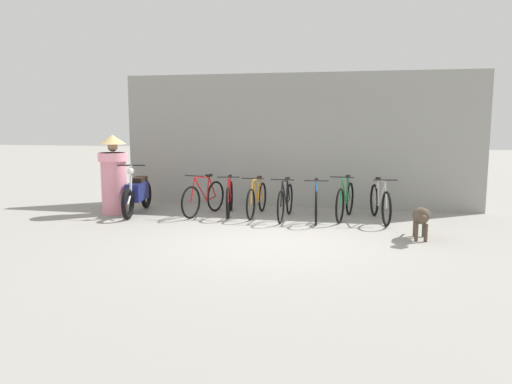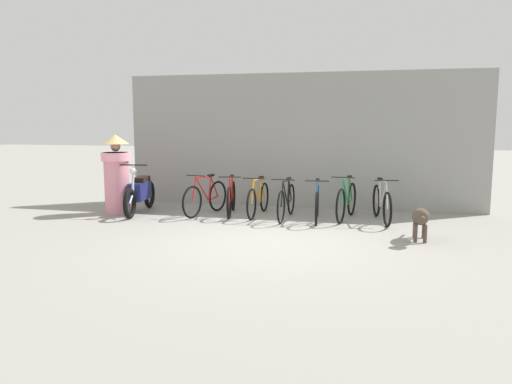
# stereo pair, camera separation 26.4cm
# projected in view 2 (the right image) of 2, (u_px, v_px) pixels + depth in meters

# --- Properties ---
(ground_plane) EXTENTS (60.00, 60.00, 0.00)m
(ground_plane) POSITION_uv_depth(u_px,v_px,m) (267.00, 241.00, 8.22)
(ground_plane) COLOR gray
(shop_wall_back) EXTENTS (8.19, 0.20, 3.05)m
(shop_wall_back) POSITION_uv_depth(u_px,v_px,m) (300.00, 141.00, 11.39)
(shop_wall_back) COLOR gray
(shop_wall_back) RESTS_ON ground
(bicycle_0) EXTENTS (0.54, 1.59, 0.87)m
(bicycle_0) POSITION_uv_depth(u_px,v_px,m) (206.00, 198.00, 10.54)
(bicycle_0) COLOR black
(bicycle_0) RESTS_ON ground
(bicycle_1) EXTENTS (0.48, 1.61, 0.85)m
(bicycle_1) POSITION_uv_depth(u_px,v_px,m) (231.00, 198.00, 10.57)
(bicycle_1) COLOR black
(bicycle_1) RESTS_ON ground
(bicycle_2) EXTENTS (0.46, 1.67, 0.84)m
(bicycle_2) POSITION_uv_depth(u_px,v_px,m) (258.00, 199.00, 10.43)
(bicycle_2) COLOR black
(bicycle_2) RESTS_ON ground
(bicycle_3) EXTENTS (0.46, 1.67, 0.85)m
(bicycle_3) POSITION_uv_depth(u_px,v_px,m) (286.00, 202.00, 10.07)
(bicycle_3) COLOR black
(bicycle_3) RESTS_ON ground
(bicycle_4) EXTENTS (0.46, 1.65, 0.85)m
(bicycle_4) POSITION_uv_depth(u_px,v_px,m) (317.00, 203.00, 9.91)
(bicycle_4) COLOR black
(bicycle_4) RESTS_ON ground
(bicycle_5) EXTENTS (0.46, 1.65, 0.90)m
(bicycle_5) POSITION_uv_depth(u_px,v_px,m) (346.00, 201.00, 10.03)
(bicycle_5) COLOR black
(bicycle_5) RESTS_ON ground
(bicycle_6) EXTENTS (0.48, 1.71, 0.87)m
(bicycle_6) POSITION_uv_depth(u_px,v_px,m) (382.00, 204.00, 9.81)
(bicycle_6) COLOR black
(bicycle_6) RESTS_ON ground
(motorcycle) EXTENTS (0.58, 1.96, 1.08)m
(motorcycle) POSITION_uv_depth(u_px,v_px,m) (140.00, 193.00, 10.73)
(motorcycle) COLOR black
(motorcycle) RESTS_ON ground
(stray_dog) EXTENTS (0.29, 1.05, 0.59)m
(stray_dog) POSITION_uv_depth(u_px,v_px,m) (421.00, 217.00, 8.16)
(stray_dog) COLOR #4C3F33
(stray_dog) RESTS_ON ground
(person_in_robes) EXTENTS (0.87, 0.87, 1.69)m
(person_in_robes) POSITION_uv_depth(u_px,v_px,m) (116.00, 173.00, 10.68)
(person_in_robes) COLOR pink
(person_in_robes) RESTS_ON ground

